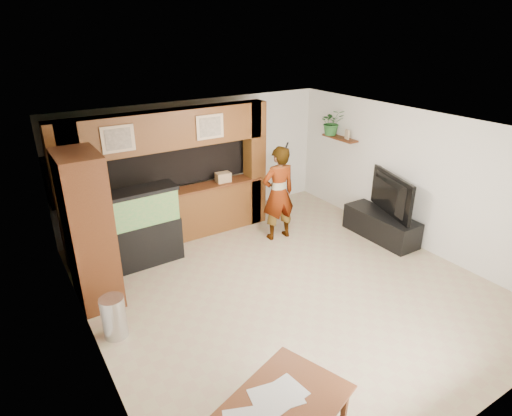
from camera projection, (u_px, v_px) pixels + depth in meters
floor at (285, 285)px, 7.14m from camera, size 6.50×6.50×0.00m
ceiling at (289, 131)px, 6.11m from camera, size 6.50×6.50×0.00m
wall_back at (197, 161)px, 9.14m from camera, size 6.00×0.00×6.00m
wall_left at (86, 268)px, 5.15m from camera, size 0.00×6.50×6.50m
wall_right at (415, 179)px, 8.10m from camera, size 0.00×6.50×6.50m
partition at (166, 176)px, 8.19m from camera, size 4.20×0.99×2.60m
wall_clock at (64, 195)px, 5.70m from camera, size 0.05×0.25×0.25m
wall_shelf at (340, 138)px, 9.38m from camera, size 0.25×0.90×0.04m
pantry_cabinet at (88, 230)px, 6.34m from camera, size 0.59×0.97×2.38m
trash_can at (114, 317)px, 5.86m from camera, size 0.33×0.33×0.61m
aquarium at (143, 228)px, 7.54m from camera, size 1.28×0.48×1.42m
tv_stand at (381, 226)px, 8.62m from camera, size 0.58×1.57×0.52m
television at (385, 195)px, 8.36m from camera, size 0.62×1.39×0.81m
photo_frame at (347, 135)px, 9.16m from camera, size 0.07×0.15×0.20m
potted_plant at (332, 122)px, 9.44m from camera, size 0.65×0.61×0.57m
person at (278, 193)px, 8.36m from camera, size 0.73×0.51×1.90m
microphone at (287, 146)px, 7.87m from camera, size 0.03×0.09×0.15m
newspaper_a at (281, 395)px, 4.27m from camera, size 0.52×0.41×0.01m
newspaper_c at (276, 396)px, 4.25m from camera, size 0.56×0.46×0.01m
counter_box at (223, 177)px, 8.68m from camera, size 0.31×0.22×0.20m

